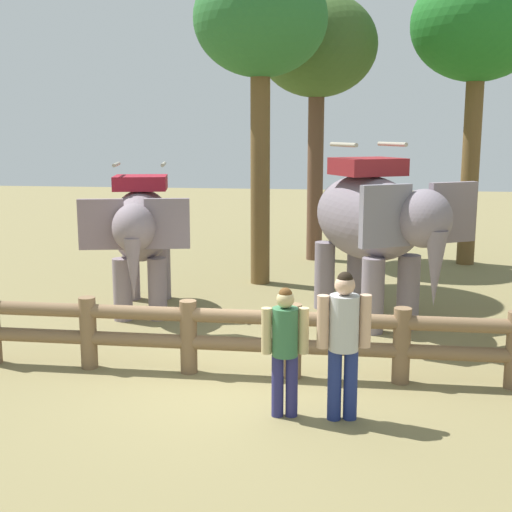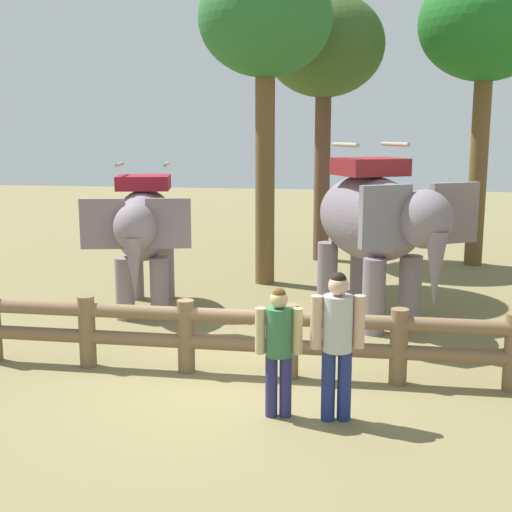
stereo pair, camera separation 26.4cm
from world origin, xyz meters
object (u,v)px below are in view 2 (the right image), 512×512
elephant_center (375,223)px  tree_far_left (265,26)px  tourist_man_in_blue (279,343)px  tourist_woman_in_black (337,336)px  log_fence (237,334)px  elephant_near_left (144,229)px  tree_back_center (324,49)px  tree_far_right (487,27)px

elephant_center → tree_far_left: size_ratio=0.54×
tourist_man_in_blue → tree_far_left: bearing=99.8°
tourist_woman_in_black → log_fence: bearing=137.9°
elephant_center → elephant_near_left: bearing=179.1°
tree_far_left → tree_back_center: (1.05, 2.98, -0.17)m
elephant_near_left → tree_far_left: bearing=55.4°
tourist_man_in_blue → tree_back_center: (-0.17, 10.09, 4.44)m
elephant_near_left → tourist_woman_in_black: (3.79, -4.39, -0.53)m
tourist_woman_in_black → tourist_man_in_blue: size_ratio=1.13×
tourist_woman_in_black → elephant_center: bearing=84.0°
elephant_near_left → tree_far_right: size_ratio=0.46×
tourist_man_in_blue → tree_far_left: (-1.22, 7.11, 4.62)m
elephant_center → tourist_woman_in_black: 4.41m
tree_back_center → tree_far_right: tree_far_right is taller
tourist_man_in_blue → tree_far_left: 8.57m
log_fence → elephant_center: 3.76m
elephant_center → tree_far_right: bearing=65.7°
elephant_center → tree_far_right: (2.56, 5.67, 4.01)m
tourist_woman_in_black → tree_far_right: bearing=73.2°
log_fence → tourist_man_in_blue: bearing=-60.1°
elephant_near_left → tree_back_center: 7.44m
elephant_center → tree_back_center: 6.91m
log_fence → tree_back_center: size_ratio=1.13×
elephant_near_left → tree_far_left: (1.88, 2.72, 3.97)m
elephant_center → tourist_woman_in_black: bearing=-96.0°
tree_far_left → tree_far_right: 5.72m
elephant_near_left → tourist_man_in_blue: size_ratio=2.09×
elephant_center → tourist_man_in_blue: size_ratio=2.32×
log_fence → elephant_center: elephant_center is taller
elephant_near_left → tree_far_left: 5.16m
elephant_near_left → tree_far_right: (6.80, 5.61, 4.23)m
tree_back_center → tourist_woman_in_black: bearing=-85.1°
log_fence → tree_far_left: size_ratio=1.11×
log_fence → elephant_center: (1.89, 3.03, 1.18)m
tourist_man_in_blue → tree_back_center: size_ratio=0.24×
tree_far_right → elephant_near_left: bearing=-140.5°
tree_far_right → tourist_woman_in_black: bearing=-106.8°
tourist_woman_in_black → tourist_man_in_blue: tourist_woman_in_black is taller
log_fence → tree_far_right: 11.07m
tourist_woman_in_black → tree_far_right: (3.01, 10.00, 4.76)m
tourist_man_in_blue → tree_far_left: size_ratio=0.23×
elephant_center → tree_far_right: size_ratio=0.51×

